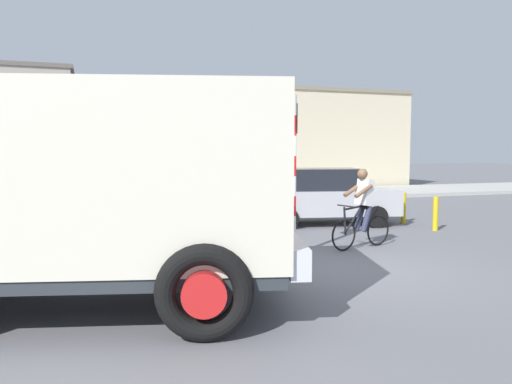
{
  "coord_description": "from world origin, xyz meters",
  "views": [
    {
      "loc": [
        -4.2,
        -7.69,
        2.1
      ],
      "look_at": [
        -0.77,
        2.5,
        1.2
      ],
      "focal_mm": 34.52,
      "sensor_mm": 36.0,
      "label": 1
    }
  ],
  "objects_px": {
    "car_white_mid": "(204,190)",
    "bollard_near": "(436,214)",
    "bollard_far": "(404,208)",
    "traffic_light_pole": "(292,153)",
    "car_far_side": "(324,196)",
    "truck_foreground": "(85,184)",
    "car_red_near": "(61,196)",
    "pedestrian_near_kerb": "(233,187)",
    "cyclist": "(362,209)"
  },
  "relations": [
    {
      "from": "cyclist",
      "to": "pedestrian_near_kerb",
      "type": "xyz_separation_m",
      "value": [
        -0.8,
        7.35,
        -0.02
      ]
    },
    {
      "from": "truck_foreground",
      "to": "bollard_far",
      "type": "height_order",
      "value": "truck_foreground"
    },
    {
      "from": "traffic_light_pole",
      "to": "car_far_side",
      "type": "distance_m",
      "value": 4.54
    },
    {
      "from": "car_white_mid",
      "to": "bollard_near",
      "type": "bearing_deg",
      "value": -46.32
    },
    {
      "from": "car_far_side",
      "to": "pedestrian_near_kerb",
      "type": "relative_size",
      "value": 2.64
    },
    {
      "from": "bollard_far",
      "to": "truck_foreground",
      "type": "bearing_deg",
      "value": -148.7
    },
    {
      "from": "car_white_mid",
      "to": "car_far_side",
      "type": "height_order",
      "value": "same"
    },
    {
      "from": "pedestrian_near_kerb",
      "to": "bollard_far",
      "type": "xyz_separation_m",
      "value": [
        3.87,
        -4.5,
        -0.4
      ]
    },
    {
      "from": "traffic_light_pole",
      "to": "car_far_side",
      "type": "height_order",
      "value": "traffic_light_pole"
    },
    {
      "from": "car_red_near",
      "to": "bollard_near",
      "type": "relative_size",
      "value": 4.74
    },
    {
      "from": "cyclist",
      "to": "car_white_mid",
      "type": "height_order",
      "value": "cyclist"
    },
    {
      "from": "car_red_near",
      "to": "car_white_mid",
      "type": "height_order",
      "value": "same"
    },
    {
      "from": "truck_foreground",
      "to": "car_far_side",
      "type": "distance_m",
      "value": 8.74
    },
    {
      "from": "truck_foreground",
      "to": "car_white_mid",
      "type": "relative_size",
      "value": 1.45
    },
    {
      "from": "traffic_light_pole",
      "to": "bollard_near",
      "type": "distance_m",
      "value": 5.27
    },
    {
      "from": "car_red_near",
      "to": "cyclist",
      "type": "bearing_deg",
      "value": -42.08
    },
    {
      "from": "truck_foreground",
      "to": "traffic_light_pole",
      "type": "height_order",
      "value": "traffic_light_pole"
    },
    {
      "from": "traffic_light_pole",
      "to": "car_far_side",
      "type": "relative_size",
      "value": 0.75
    },
    {
      "from": "pedestrian_near_kerb",
      "to": "cyclist",
      "type": "bearing_deg",
      "value": -83.81
    },
    {
      "from": "car_red_near",
      "to": "pedestrian_near_kerb",
      "type": "distance_m",
      "value": 5.77
    },
    {
      "from": "cyclist",
      "to": "bollard_near",
      "type": "xyz_separation_m",
      "value": [
        3.07,
        1.45,
        -0.41
      ]
    },
    {
      "from": "cyclist",
      "to": "pedestrian_near_kerb",
      "type": "distance_m",
      "value": 7.39
    },
    {
      "from": "cyclist",
      "to": "car_white_mid",
      "type": "bearing_deg",
      "value": 106.31
    },
    {
      "from": "car_red_near",
      "to": "pedestrian_near_kerb",
      "type": "relative_size",
      "value": 2.63
    },
    {
      "from": "car_white_mid",
      "to": "traffic_light_pole",
      "type": "bearing_deg",
      "value": -87.69
    },
    {
      "from": "car_white_mid",
      "to": "truck_foreground",
      "type": "bearing_deg",
      "value": -111.62
    },
    {
      "from": "car_red_near",
      "to": "pedestrian_near_kerb",
      "type": "xyz_separation_m",
      "value": [
        5.53,
        1.63,
        0.03
      ]
    },
    {
      "from": "cyclist",
      "to": "traffic_light_pole",
      "type": "distance_m",
      "value": 2.08
    },
    {
      "from": "car_white_mid",
      "to": "cyclist",
      "type": "bearing_deg",
      "value": -73.69
    },
    {
      "from": "traffic_light_pole",
      "to": "car_red_near",
      "type": "xyz_separation_m",
      "value": [
        -4.64,
        5.82,
        -1.25
      ]
    },
    {
      "from": "truck_foreground",
      "to": "bollard_near",
      "type": "relative_size",
      "value": 6.5
    },
    {
      "from": "car_white_mid",
      "to": "bollard_far",
      "type": "height_order",
      "value": "car_white_mid"
    },
    {
      "from": "pedestrian_near_kerb",
      "to": "truck_foreground",
      "type": "bearing_deg",
      "value": -116.15
    },
    {
      "from": "traffic_light_pole",
      "to": "pedestrian_near_kerb",
      "type": "height_order",
      "value": "traffic_light_pole"
    },
    {
      "from": "traffic_light_pole",
      "to": "bollard_near",
      "type": "relative_size",
      "value": 3.56
    },
    {
      "from": "pedestrian_near_kerb",
      "to": "bollard_far",
      "type": "bearing_deg",
      "value": -49.31
    },
    {
      "from": "cyclist",
      "to": "traffic_light_pole",
      "type": "bearing_deg",
      "value": -176.4
    },
    {
      "from": "truck_foreground",
      "to": "traffic_light_pole",
      "type": "relative_size",
      "value": 1.83
    },
    {
      "from": "traffic_light_pole",
      "to": "bollard_far",
      "type": "bearing_deg",
      "value": 31.8
    },
    {
      "from": "car_white_mid",
      "to": "bollard_near",
      "type": "relative_size",
      "value": 4.49
    },
    {
      "from": "car_red_near",
      "to": "traffic_light_pole",
      "type": "bearing_deg",
      "value": -51.46
    },
    {
      "from": "cyclist",
      "to": "car_red_near",
      "type": "bearing_deg",
      "value": 137.92
    },
    {
      "from": "cyclist",
      "to": "car_white_mid",
      "type": "distance_m",
      "value": 7.01
    },
    {
      "from": "cyclist",
      "to": "traffic_light_pole",
      "type": "height_order",
      "value": "traffic_light_pole"
    },
    {
      "from": "truck_foreground",
      "to": "bollard_near",
      "type": "bearing_deg",
      "value": 24.06
    },
    {
      "from": "truck_foreground",
      "to": "car_red_near",
      "type": "height_order",
      "value": "truck_foreground"
    },
    {
      "from": "cyclist",
      "to": "bollard_near",
      "type": "height_order",
      "value": "cyclist"
    },
    {
      "from": "cyclist",
      "to": "car_far_side",
      "type": "relative_size",
      "value": 0.4
    },
    {
      "from": "bollard_far",
      "to": "traffic_light_pole",
      "type": "bearing_deg",
      "value": -148.2
    },
    {
      "from": "bollard_near",
      "to": "bollard_far",
      "type": "xyz_separation_m",
      "value": [
        0.0,
        1.4,
        0.0
      ]
    }
  ]
}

